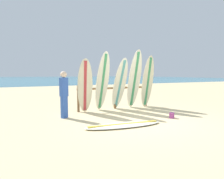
# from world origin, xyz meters

# --- Properties ---
(ground_plane) EXTENTS (120.00, 120.00, 0.00)m
(ground_plane) POSITION_xyz_m (0.00, 0.00, 0.00)
(ground_plane) COLOR #D3BC8C
(ocean_water) EXTENTS (120.00, 80.00, 0.01)m
(ocean_water) POSITION_xyz_m (0.00, 58.00, 0.00)
(ocean_water) COLOR teal
(ocean_water) RESTS_ON ground
(surfboard_rack) EXTENTS (3.22, 0.09, 1.02)m
(surfboard_rack) POSITION_xyz_m (0.08, 2.13, 0.67)
(surfboard_rack) COLOR brown
(surfboard_rack) RESTS_ON ground
(surfboard_leaning_far_left) EXTENTS (0.64, 0.66, 2.00)m
(surfboard_leaning_far_left) POSITION_xyz_m (-1.31, 1.80, 1.00)
(surfboard_leaning_far_left) COLOR beige
(surfboard_leaning_far_left) RESTS_ON ground
(surfboard_leaning_left) EXTENTS (0.51, 0.87, 2.28)m
(surfboard_leaning_left) POSITION_xyz_m (-0.63, 1.80, 1.14)
(surfboard_leaning_left) COLOR silver
(surfboard_leaning_left) RESTS_ON ground
(surfboard_leaning_center_left) EXTENTS (0.54, 0.92, 2.07)m
(surfboard_leaning_center_left) POSITION_xyz_m (0.11, 1.78, 1.03)
(surfboard_leaning_center_left) COLOR silver
(surfboard_leaning_center_left) RESTS_ON ground
(surfboard_leaning_center) EXTENTS (0.61, 0.78, 2.43)m
(surfboard_leaning_center) POSITION_xyz_m (0.83, 1.83, 1.22)
(surfboard_leaning_center) COLOR silver
(surfboard_leaning_center) RESTS_ON ground
(surfboard_leaning_center_right) EXTENTS (0.57, 0.58, 2.23)m
(surfboard_leaning_center_right) POSITION_xyz_m (1.47, 1.79, 1.11)
(surfboard_leaning_center_right) COLOR beige
(surfboard_leaning_center_right) RESTS_ON ground
(surfboard_lying_on_sand) EXTENTS (2.26, 0.80, 0.08)m
(surfboard_lying_on_sand) POSITION_xyz_m (-0.84, -0.29, 0.04)
(surfboard_lying_on_sand) COLOR white
(surfboard_lying_on_sand) RESTS_ON ground
(beachgoer_standing) EXTENTS (0.29, 0.26, 1.54)m
(beachgoer_standing) POSITION_xyz_m (-2.15, 1.38, 0.85)
(beachgoer_standing) COLOR #3359B2
(beachgoer_standing) RESTS_ON ground
(sand_bucket) EXTENTS (0.16, 0.16, 0.18)m
(sand_bucket) POSITION_xyz_m (1.04, -0.15, 0.09)
(sand_bucket) COLOR #A53F8C
(sand_bucket) RESTS_ON ground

